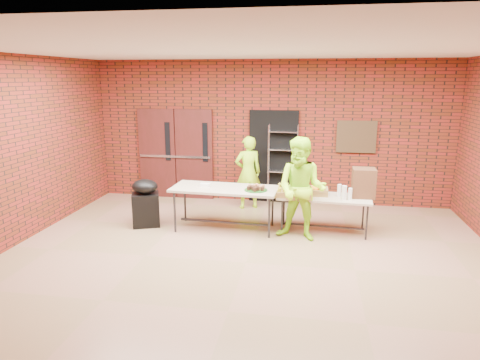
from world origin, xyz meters
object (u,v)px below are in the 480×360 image
object	(u,v)px
table_left	(225,191)
coffee_dispenser	(364,183)
table_right	(324,199)
volunteer_man	(301,189)
wire_rack	(283,165)
covered_grill	(146,203)
volunteer_woman	(248,173)

from	to	relation	value
table_left	coffee_dispenser	bearing A→B (deg)	7.61
table_left	table_right	bearing A→B (deg)	7.19
table_right	coffee_dispenser	size ratio (longest dim) A/B	3.25
table_right	volunteer_man	bearing A→B (deg)	-130.85
wire_rack	coffee_dispenser	size ratio (longest dim) A/B	3.39
table_right	coffee_dispenser	world-z (taller)	coffee_dispenser
wire_rack	covered_grill	bearing A→B (deg)	-138.14
volunteer_man	coffee_dispenser	bearing A→B (deg)	37.76
table_right	covered_grill	distance (m)	3.39
covered_grill	table_right	bearing A→B (deg)	-17.89
table_left	table_right	xyz separation A→B (m)	(1.83, 0.13, -0.11)
covered_grill	volunteer_man	distance (m)	3.01
wire_rack	table_left	size ratio (longest dim) A/B	0.89
coffee_dispenser	covered_grill	size ratio (longest dim) A/B	0.58
volunteer_woman	coffee_dispenser	bearing A→B (deg)	129.26
covered_grill	volunteer_woman	xyz separation A→B (m)	(1.78, 1.47, 0.34)
coffee_dispenser	table_left	bearing A→B (deg)	-175.44
coffee_dispenser	volunteer_man	world-z (taller)	volunteer_man
table_right	wire_rack	bearing A→B (deg)	120.83
wire_rack	table_right	xyz separation A→B (m)	(0.88, -1.73, -0.26)
wire_rack	volunteer_man	size ratio (longest dim) A/B	0.98
table_left	volunteer_man	size ratio (longest dim) A/B	1.10
table_right	covered_grill	size ratio (longest dim) A/B	1.87
table_left	volunteer_woman	distance (m)	1.43
coffee_dispenser	volunteer_woman	size ratio (longest dim) A/B	0.33
wire_rack	table_left	xyz separation A→B (m)	(-0.95, -1.86, -0.16)
coffee_dispenser	volunteer_woman	bearing A→B (deg)	152.22
coffee_dispenser	covered_grill	distance (m)	4.10
table_right	volunteer_woman	size ratio (longest dim) A/B	1.08
table_left	volunteer_man	world-z (taller)	volunteer_man
table_left	table_right	distance (m)	1.84
table_right	volunteer_man	world-z (taller)	volunteer_man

